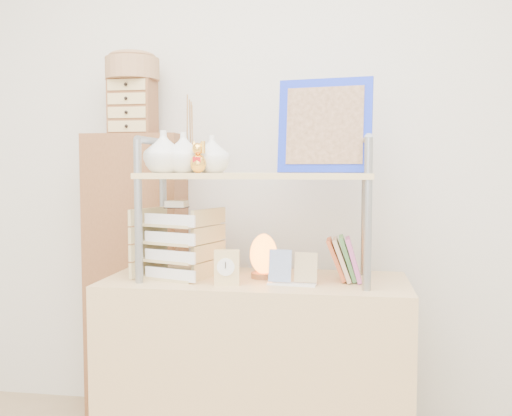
{
  "coord_description": "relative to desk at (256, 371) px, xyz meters",
  "views": [
    {
      "loc": [
        0.35,
        -1.02,
        1.19
      ],
      "look_at": [
        0.0,
        1.2,
        1.03
      ],
      "focal_mm": 40.0,
      "sensor_mm": 36.0,
      "label": 1
    }
  ],
  "objects": [
    {
      "name": "postcard_stand",
      "position": [
        0.15,
        -0.09,
        0.41
      ],
      "size": [
        0.19,
        0.07,
        0.13
      ],
      "color": "white",
      "rests_on": "desk"
    },
    {
      "name": "cabinet",
      "position": [
        -0.64,
        0.37,
        0.3
      ],
      "size": [
        0.45,
        0.25,
        1.35
      ],
      "primitive_type": "cube",
      "rotation": [
        0.0,
        0.0,
        0.01
      ],
      "color": "brown",
      "rests_on": "ground"
    },
    {
      "name": "desk_clock",
      "position": [
        -0.09,
        -0.14,
        0.44
      ],
      "size": [
        0.1,
        0.05,
        0.13
      ],
      "color": "#D8B874",
      "rests_on": "desk"
    },
    {
      "name": "letter_tray",
      "position": [
        -0.32,
        -0.01,
        0.5
      ],
      "size": [
        0.32,
        0.31,
        0.31
      ],
      "color": "tan",
      "rests_on": "desk"
    },
    {
      "name": "woven_basket",
      "position": [
        -0.64,
        0.35,
        1.28
      ],
      "size": [
        0.25,
        0.25,
        0.1
      ],
      "primitive_type": "cylinder",
      "color": "#906541",
      "rests_on": "drawer_chest"
    },
    {
      "name": "desk",
      "position": [
        0.0,
        0.0,
        0.0
      ],
      "size": [
        1.2,
        0.5,
        0.75
      ],
      "primitive_type": "cube",
      "color": "tan",
      "rests_on": "ground"
    },
    {
      "name": "salt_lamp",
      "position": [
        0.03,
        0.02,
        0.47
      ],
      "size": [
        0.12,
        0.11,
        0.18
      ],
      "color": "brown",
      "rests_on": "desk"
    },
    {
      "name": "hutch",
      "position": [
        -0.09,
        0.01,
        0.83
      ],
      "size": [
        0.91,
        0.34,
        0.8
      ],
      "color": "gray",
      "rests_on": "desk"
    },
    {
      "name": "drawer_chest",
      "position": [
        -0.64,
        0.35,
        1.1
      ],
      "size": [
        0.2,
        0.16,
        0.25
      ],
      "color": "brown",
      "rests_on": "cabinet"
    }
  ]
}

